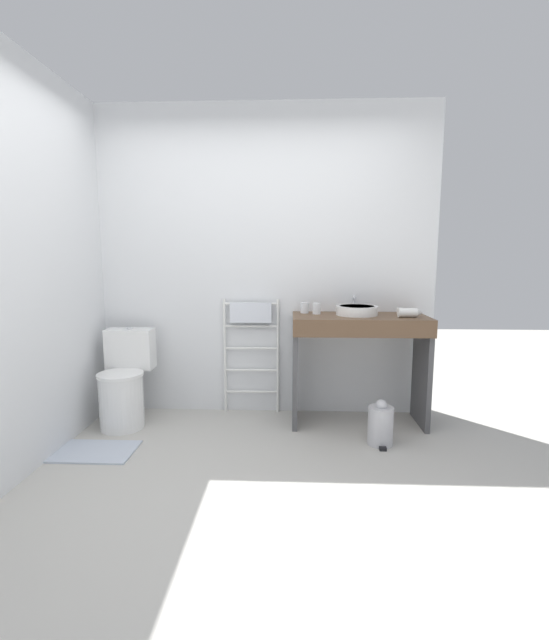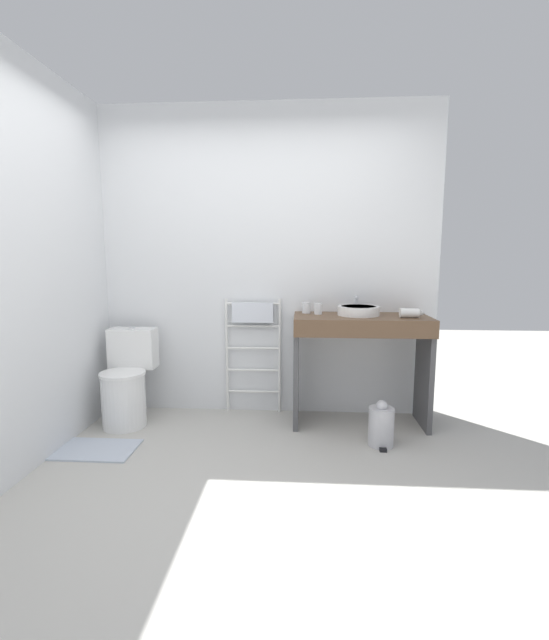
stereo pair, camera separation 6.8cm
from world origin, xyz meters
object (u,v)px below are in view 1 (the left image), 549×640
Objects in this scene: hair_dryer at (408,313)px; trash_bin at (380,425)px; toilet at (124,384)px; cup_near_wall at (305,308)px; towel_radiator at (251,333)px; sink_basin at (357,310)px; cup_near_edge at (317,309)px.

trash_bin is (-0.26, -0.33, -0.79)m from hair_dryer.
trash_bin is at bearing -8.40° from toilet.
cup_near_wall reaches higher than trash_bin.
sink_basin is at bearing -10.89° from towel_radiator.
trash_bin is (0.45, -0.49, -0.80)m from cup_near_edge.
sink_basin is at bearing 4.59° from toilet.
toilet reaches higher than trash_bin.
towel_radiator is 1.31m from trash_bin.
cup_near_edge reaches higher than sink_basin.
cup_near_wall is at bearing 9.73° from toilet.
trash_bin is (0.13, -0.45, -0.79)m from sink_basin.
towel_radiator is at bearing 148.45° from trash_bin.
cup_near_edge is at bearing 173.23° from sink_basin.
hair_dryer is at bearing -12.64° from towel_radiator.
cup_near_edge is at bearing -13.24° from towel_radiator.
toilet is at bearing -162.39° from towel_radiator.
hair_dryer is at bearing -14.92° from cup_near_wall.
hair_dryer is (1.26, -0.28, 0.22)m from towel_radiator.
cup_near_wall is at bearing 166.58° from sink_basin.
hair_dryer is at bearing -12.17° from cup_near_edge.
towel_radiator reaches higher than trash_bin.
hair_dryer is 0.89m from trash_bin.
towel_radiator is at bearing 171.47° from cup_near_wall.
hair_dryer is (0.38, -0.11, -0.00)m from sink_basin.
trash_bin is at bearing -31.55° from towel_radiator.
cup_near_edge is 0.72m from hair_dryer.
sink_basin is 0.32m from cup_near_edge.
cup_near_wall is 1.11m from trash_bin.
sink_basin reaches higher than trash_bin.
trash_bin is (1.01, -0.62, -0.57)m from towel_radiator.
towel_radiator is at bearing 17.61° from toilet.
hair_dryer is (2.27, 0.04, 0.60)m from toilet.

